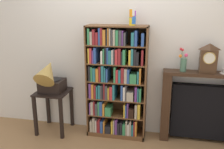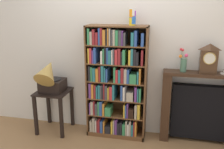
# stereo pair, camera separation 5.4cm
# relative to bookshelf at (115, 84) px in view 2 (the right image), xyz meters

# --- Properties ---
(ground_plane) EXTENTS (7.55, 6.40, 0.02)m
(ground_plane) POSITION_rel_bookshelf_xyz_m (0.02, -0.10, -0.79)
(ground_plane) COLOR #997047
(wall_back) EXTENTS (4.55, 0.08, 2.60)m
(wall_back) POSITION_rel_bookshelf_xyz_m (0.12, 0.20, 0.52)
(wall_back) COLOR silver
(wall_back) RESTS_ON ground
(bookshelf) EXTENTS (0.84, 0.31, 1.61)m
(bookshelf) POSITION_rel_bookshelf_xyz_m (0.00, 0.00, 0.00)
(bookshelf) COLOR brown
(bookshelf) RESTS_ON ground
(cup_stack) EXTENTS (0.09, 0.09, 0.22)m
(cup_stack) POSITION_rel_bookshelf_xyz_m (0.22, 0.02, 0.93)
(cup_stack) COLOR yellow
(cup_stack) RESTS_ON bookshelf
(side_table_left) EXTENTS (0.47, 0.48, 0.64)m
(side_table_left) POSITION_rel_bookshelf_xyz_m (-0.93, -0.07, -0.32)
(side_table_left) COLOR black
(side_table_left) RESTS_ON ground
(gramophone) EXTENTS (0.33, 0.50, 0.55)m
(gramophone) POSITION_rel_bookshelf_xyz_m (-0.93, -0.15, 0.09)
(gramophone) COLOR black
(gramophone) RESTS_ON side_table_left
(fireplace_mantel) EXTENTS (1.04, 0.24, 1.01)m
(fireplace_mantel) POSITION_rel_bookshelf_xyz_m (1.17, 0.06, -0.29)
(fireplace_mantel) COLOR #382316
(fireplace_mantel) RESTS_ON ground
(mantel_clock) EXTENTS (0.21, 0.12, 0.39)m
(mantel_clock) POSITION_rel_bookshelf_xyz_m (1.22, 0.04, 0.42)
(mantel_clock) COLOR #472D1C
(mantel_clock) RESTS_ON fireplace_mantel
(flower_vase) EXTENTS (0.12, 0.12, 0.31)m
(flower_vase) POSITION_rel_bookshelf_xyz_m (0.91, 0.05, 0.34)
(flower_vase) COLOR #4C7A60
(flower_vase) RESTS_ON fireplace_mantel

